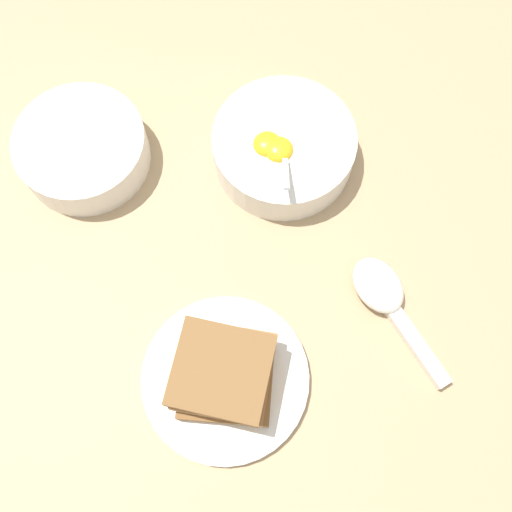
# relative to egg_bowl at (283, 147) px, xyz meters

# --- Properties ---
(ground_plane) EXTENTS (3.00, 3.00, 0.00)m
(ground_plane) POSITION_rel_egg_bowl_xyz_m (0.01, 0.12, -0.03)
(ground_plane) COLOR tan
(egg_bowl) EXTENTS (0.18, 0.18, 0.08)m
(egg_bowl) POSITION_rel_egg_bowl_xyz_m (0.00, 0.00, 0.00)
(egg_bowl) COLOR white
(egg_bowl) RESTS_ON ground_plane
(toast_plate) EXTENTS (0.19, 0.19, 0.01)m
(toast_plate) POSITION_rel_egg_bowl_xyz_m (0.18, 0.23, -0.02)
(toast_plate) COLOR white
(toast_plate) RESTS_ON ground_plane
(toast_sandwich) EXTENTS (0.14, 0.14, 0.06)m
(toast_sandwich) POSITION_rel_egg_bowl_xyz_m (0.18, 0.23, 0.01)
(toast_sandwich) COLOR brown
(toast_sandwich) RESTS_ON toast_plate
(soup_spoon) EXTENTS (0.06, 0.17, 0.03)m
(soup_spoon) POSITION_rel_egg_bowl_xyz_m (-0.03, 0.22, -0.01)
(soup_spoon) COLOR white
(soup_spoon) RESTS_ON ground_plane
(congee_bowl) EXTENTS (0.16, 0.16, 0.05)m
(congee_bowl) POSITION_rel_egg_bowl_xyz_m (0.23, -0.10, -0.00)
(congee_bowl) COLOR white
(congee_bowl) RESTS_ON ground_plane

